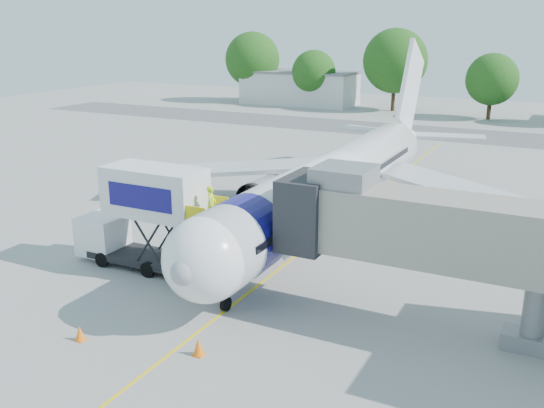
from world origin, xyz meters
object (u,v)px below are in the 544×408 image
at_px(aircraft, 337,181).
at_px(ground_tug, 95,389).
at_px(catering_hiloader, 146,218).
at_px(jet_bridge, 423,229).

relative_size(aircraft, ground_tug, 8.83).
xyz_separation_m(aircraft, catering_hiloader, (-6.26, -11.12, -0.19)).
bearing_deg(aircraft, jet_bridge, -54.30).
bearing_deg(jet_bridge, ground_tug, -126.67).
distance_m(aircraft, catering_hiloader, 12.77).
xyz_separation_m(catering_hiloader, ground_tug, (6.24, -10.75, -1.96)).
bearing_deg(catering_hiloader, aircraft, 60.62).
height_order(aircraft, catering_hiloader, aircraft).
xyz_separation_m(aircraft, jet_bridge, (7.99, -11.12, 1.39)).
height_order(catering_hiloader, ground_tug, catering_hiloader).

